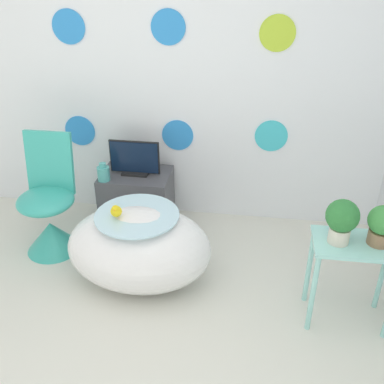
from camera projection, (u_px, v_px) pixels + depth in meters
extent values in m
cube|color=white|center=(174.00, 62.00, 3.38)|extent=(4.35, 0.04, 2.60)
cylinder|color=#2D8CE0|center=(80.00, 131.00, 3.75)|extent=(0.26, 0.01, 0.26)
cylinder|color=#2D8CE0|center=(178.00, 135.00, 3.64)|extent=(0.26, 0.01, 0.26)
cylinder|color=#3DC6D6|center=(271.00, 136.00, 3.53)|extent=(0.26, 0.01, 0.26)
cylinder|color=#2D8CE0|center=(69.00, 27.00, 3.35)|extent=(0.26, 0.01, 0.26)
cylinder|color=#2D8CE0|center=(168.00, 27.00, 3.24)|extent=(0.26, 0.01, 0.26)
cylinder|color=#B2D633|center=(277.00, 33.00, 3.16)|extent=(0.26, 0.01, 0.26)
ellipsoid|color=white|center=(139.00, 248.00, 3.02)|extent=(0.98, 0.67, 0.57)
cylinder|color=#B2DBEA|center=(137.00, 215.00, 2.89)|extent=(0.55, 0.55, 0.01)
sphere|color=yellow|center=(116.00, 211.00, 2.82)|extent=(0.07, 0.07, 0.07)
sphere|color=yellow|center=(115.00, 209.00, 2.80)|extent=(0.05, 0.05, 0.05)
cone|color=orange|center=(114.00, 210.00, 2.78)|extent=(0.02, 0.02, 0.02)
cone|color=#38B2A3|center=(52.00, 236.00, 3.43)|extent=(0.40, 0.40, 0.24)
ellipsoid|color=#38B2A3|center=(46.00, 201.00, 3.28)|extent=(0.42, 0.42, 0.15)
cube|color=#38B2A3|center=(50.00, 163.00, 3.30)|extent=(0.36, 0.10, 0.47)
cube|color=#4C4C51|center=(137.00, 198.00, 3.72)|extent=(0.56, 0.41, 0.46)
cube|color=white|center=(130.00, 202.00, 3.51)|extent=(0.47, 0.01, 0.13)
cube|color=black|center=(135.00, 173.00, 3.60)|extent=(0.21, 0.12, 0.02)
cube|color=black|center=(135.00, 157.00, 3.54)|extent=(0.40, 0.01, 0.27)
cube|color=#0F1E38|center=(134.00, 157.00, 3.53)|extent=(0.38, 0.01, 0.25)
cylinder|color=#51B2AD|center=(104.00, 174.00, 3.48)|extent=(0.10, 0.10, 0.11)
cylinder|color=#51B2AD|center=(103.00, 165.00, 3.45)|extent=(0.05, 0.05, 0.03)
cube|color=#99E0D8|center=(357.00, 244.00, 2.58)|extent=(0.50, 0.31, 0.02)
cylinder|color=#99E0D8|center=(313.00, 294.00, 2.64)|extent=(0.03, 0.03, 0.55)
cylinder|color=#99E0D8|center=(309.00, 266.00, 2.86)|extent=(0.03, 0.03, 0.55)
cylinder|color=#99E0D8|center=(383.00, 273.00, 2.80)|extent=(0.03, 0.03, 0.55)
cylinder|color=beige|center=(339.00, 235.00, 2.56)|extent=(0.12, 0.12, 0.10)
sphere|color=#2D7A38|center=(343.00, 216.00, 2.50)|extent=(0.19, 0.19, 0.19)
cylinder|color=#8C6B4C|center=(379.00, 237.00, 2.55)|extent=(0.13, 0.13, 0.08)
sphere|color=#3D8E42|center=(383.00, 220.00, 2.49)|extent=(0.17, 0.17, 0.17)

